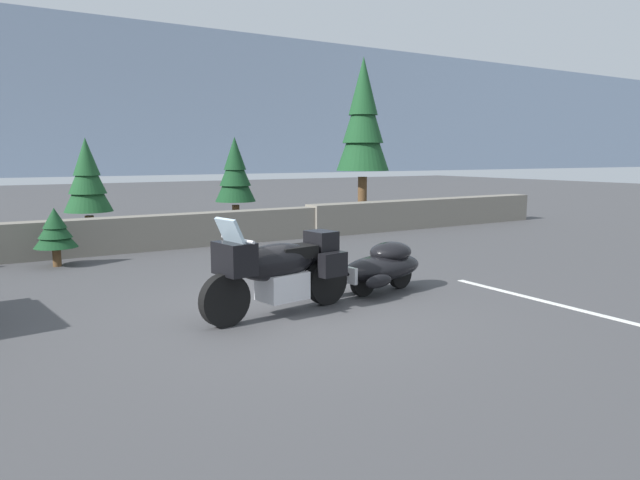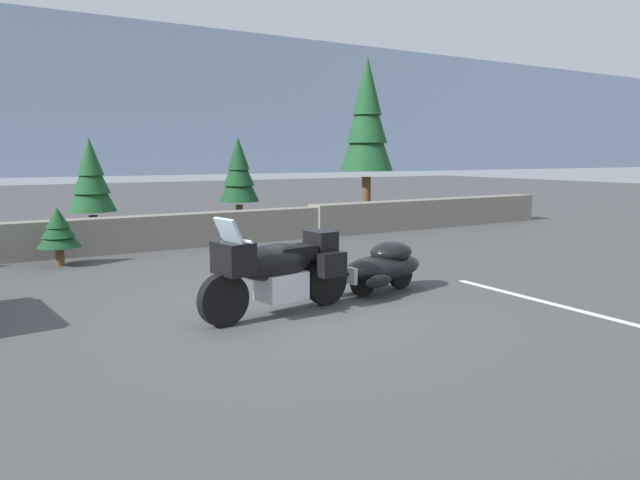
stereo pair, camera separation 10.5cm
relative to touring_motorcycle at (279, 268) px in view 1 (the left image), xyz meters
The scene contains 9 objects.
ground_plane 0.64m from the touring_motorcycle, ahead, with size 80.00×80.00×0.00m, color #424244.
stone_guard_wall 6.19m from the touring_motorcycle, 90.82° to the left, with size 24.00×0.64×0.92m.
touring_motorcycle is the anchor object (origin of this frame).
car_shaped_trailer 1.99m from the touring_motorcycle, ahead, with size 2.23×0.94×0.76m.
pine_tree_tall 10.73m from the touring_motorcycle, 48.26° to the left, with size 1.59×1.59×4.99m.
pine_tree_secondary 8.58m from the touring_motorcycle, 70.30° to the left, with size 1.09×1.09×2.58m.
pine_tree_far_right 7.53m from the touring_motorcycle, 97.82° to the left, with size 1.07×1.07×2.48m.
pine_sapling_near 5.56m from the touring_motorcycle, 111.22° to the left, with size 0.79×0.79×1.11m.
parking_stripe_marker 3.93m from the touring_motorcycle, 23.02° to the right, with size 0.12×3.60×0.01m, color silver.
Camera 1 is at (-3.57, -6.56, 2.07)m, focal length 32.47 mm.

